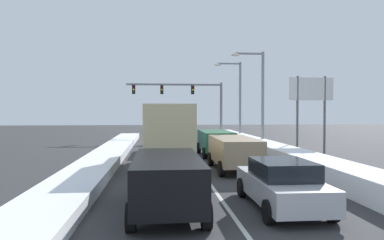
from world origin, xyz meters
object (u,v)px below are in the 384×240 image
at_px(suv_green_right_lane_third, 216,141).
at_px(suv_black_center_lane_nearest, 167,178).
at_px(suv_navy_center_lane_third, 167,138).
at_px(suv_tan_right_lane_second, 234,151).
at_px(box_truck_center_lane_second, 168,133).
at_px(traffic_light_gantry, 188,96).
at_px(street_lamp_right_mid, 236,94).
at_px(street_lamp_right_near, 258,91).
at_px(sedan_silver_right_lane_nearest, 282,184).
at_px(roadside_sign_right, 311,97).

distance_m(suv_green_right_lane_third, suv_black_center_lane_nearest, 13.87).
bearing_deg(suv_navy_center_lane_third, suv_tan_right_lane_second, -70.13).
relative_size(suv_green_right_lane_third, box_truck_center_lane_second, 0.68).
distance_m(box_truck_center_lane_second, suv_navy_center_lane_third, 7.93).
height_order(suv_black_center_lane_nearest, traffic_light_gantry, traffic_light_gantry).
height_order(box_truck_center_lane_second, suv_navy_center_lane_third, box_truck_center_lane_second).
distance_m(suv_black_center_lane_nearest, street_lamp_right_mid, 25.06).
bearing_deg(street_lamp_right_mid, street_lamp_right_near, -88.60).
bearing_deg(box_truck_center_lane_second, suv_tan_right_lane_second, -16.38).
relative_size(suv_tan_right_lane_second, suv_green_right_lane_third, 1.00).
bearing_deg(traffic_light_gantry, suv_black_center_lane_nearest, -96.06).
bearing_deg(box_truck_center_lane_second, street_lamp_right_mid, 65.26).
height_order(box_truck_center_lane_second, street_lamp_right_near, street_lamp_right_near).
distance_m(suv_tan_right_lane_second, suv_black_center_lane_nearest, 8.13).
xyz_separation_m(sedan_silver_right_lane_nearest, suv_green_right_lane_third, (0.07, 13.28, 0.25)).
distance_m(street_lamp_right_near, roadside_sign_right, 4.24).
relative_size(suv_navy_center_lane_third, street_lamp_right_mid, 0.63).
height_order(suv_tan_right_lane_second, suv_black_center_lane_nearest, same).
height_order(suv_black_center_lane_nearest, roadside_sign_right, roadside_sign_right).
bearing_deg(sedan_silver_right_lane_nearest, suv_navy_center_lane_third, 101.16).
distance_m(suv_black_center_lane_nearest, roadside_sign_right, 17.59).
distance_m(suv_tan_right_lane_second, box_truck_center_lane_second, 3.61).
xyz_separation_m(sedan_silver_right_lane_nearest, traffic_light_gantry, (-0.50, 28.80, 3.96)).
relative_size(suv_tan_right_lane_second, box_truck_center_lane_second, 0.68).
bearing_deg(street_lamp_right_near, suv_navy_center_lane_third, -175.60).
bearing_deg(box_truck_center_lane_second, suv_black_center_lane_nearest, -91.74).
distance_m(sedan_silver_right_lane_nearest, suv_tan_right_lane_second, 7.19).
xyz_separation_m(suv_green_right_lane_third, roadside_sign_right, (6.89, 0.38, 3.00)).
bearing_deg(suv_green_right_lane_third, suv_black_center_lane_nearest, -105.21).
bearing_deg(suv_black_center_lane_nearest, suv_green_right_lane_third, 74.79).
relative_size(suv_black_center_lane_nearest, box_truck_center_lane_second, 0.68).
bearing_deg(traffic_light_gantry, roadside_sign_right, -63.76).
relative_size(suv_green_right_lane_third, suv_navy_center_lane_third, 1.00).
bearing_deg(street_lamp_right_mid, suv_green_right_lane_third, -109.83).
bearing_deg(street_lamp_right_near, sedan_silver_right_lane_nearest, -103.39).
bearing_deg(traffic_light_gantry, suv_tan_right_lane_second, -88.57).
height_order(sedan_silver_right_lane_nearest, suv_tan_right_lane_second, suv_tan_right_lane_second).
bearing_deg(roadside_sign_right, street_lamp_right_near, 135.75).
bearing_deg(suv_black_center_lane_nearest, traffic_light_gantry, 83.94).
xyz_separation_m(suv_green_right_lane_third, street_lamp_right_mid, (3.71, 10.29, 3.67)).
bearing_deg(sedan_silver_right_lane_nearest, traffic_light_gantry, 91.00).
bearing_deg(street_lamp_right_mid, roadside_sign_right, -72.22).
height_order(street_lamp_right_near, street_lamp_right_mid, street_lamp_right_mid).
height_order(suv_green_right_lane_third, street_lamp_right_mid, street_lamp_right_mid).
height_order(suv_green_right_lane_third, suv_black_center_lane_nearest, same).
height_order(sedan_silver_right_lane_nearest, traffic_light_gantry, traffic_light_gantry).
xyz_separation_m(suv_tan_right_lane_second, street_lamp_right_mid, (3.74, 16.39, 3.67)).
bearing_deg(suv_navy_center_lane_third, street_lamp_right_mid, 47.32).
bearing_deg(box_truck_center_lane_second, sedan_silver_right_lane_nearest, -67.89).
distance_m(sedan_silver_right_lane_nearest, roadside_sign_right, 15.67).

